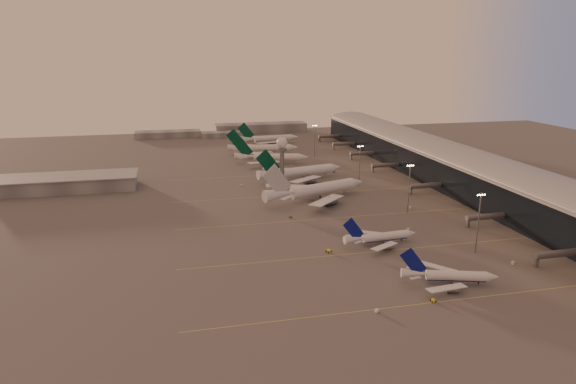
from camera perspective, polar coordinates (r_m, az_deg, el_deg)
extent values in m
plane|color=#4E4B4B|center=(196.45, 5.59, -8.15)|extent=(700.00, 700.00, 0.00)
cube|color=gold|center=(179.90, 18.55, -11.25)|extent=(180.00, 0.25, 0.02)
cube|color=gold|center=(215.76, 12.35, -6.24)|extent=(180.00, 0.25, 0.02)
cube|color=gold|center=(254.54, 8.06, -2.66)|extent=(180.00, 0.25, 0.02)
cube|color=gold|center=(295.09, 4.93, -0.03)|extent=(180.00, 0.25, 0.02)
cube|color=gold|center=(341.46, 2.35, 2.14)|extent=(180.00, 0.25, 0.02)
cube|color=black|center=(333.57, 17.29, 2.72)|extent=(36.00, 360.00, 18.00)
cylinder|color=gray|center=(331.82, 17.42, 4.23)|extent=(10.08, 360.00, 10.08)
cube|color=gray|center=(331.78, 17.42, 4.27)|extent=(40.00, 362.00, 0.80)
cylinder|color=slate|center=(220.35, 28.01, -6.05)|extent=(22.00, 2.80, 2.80)
cube|color=slate|center=(214.88, 25.90, -6.96)|extent=(1.20, 1.20, 4.40)
cylinder|color=slate|center=(254.30, 21.33, -2.55)|extent=(22.00, 2.80, 2.80)
cube|color=slate|center=(249.58, 19.38, -3.25)|extent=(1.20, 1.20, 4.40)
cylinder|color=slate|center=(301.69, 15.22, 0.70)|extent=(22.00, 2.80, 2.80)
cube|color=slate|center=(297.72, 13.49, 0.17)|extent=(1.20, 1.20, 4.40)
cylinder|color=slate|center=(350.49, 10.94, 2.97)|extent=(22.00, 2.80, 2.80)
cube|color=slate|center=(347.08, 9.41, 2.54)|extent=(1.20, 1.20, 4.40)
cylinder|color=slate|center=(388.36, 8.44, 4.29)|extent=(22.00, 2.80, 2.80)
cube|color=slate|center=(385.29, 7.04, 3.90)|extent=(1.20, 1.20, 4.40)
cylinder|color=slate|center=(427.01, 6.39, 5.36)|extent=(22.00, 2.80, 2.80)
cube|color=slate|center=(424.21, 5.10, 5.02)|extent=(1.20, 1.20, 4.40)
cylinder|color=slate|center=(464.36, 4.74, 6.21)|extent=(22.00, 2.80, 2.80)
cube|color=slate|center=(461.79, 3.55, 5.90)|extent=(1.20, 1.20, 4.40)
cube|color=slate|center=(324.65, -23.57, 0.87)|extent=(80.00, 25.00, 8.00)
cube|color=gray|center=(323.71, -23.65, 1.59)|extent=(82.00, 27.00, 0.60)
cylinder|color=slate|center=(304.71, -0.66, 2.65)|extent=(2.60, 2.60, 22.00)
cylinder|color=slate|center=(302.37, -0.67, 4.78)|extent=(5.20, 5.20, 1.20)
sphere|color=silver|center=(301.68, -0.67, 5.51)|extent=(6.40, 6.40, 6.40)
cylinder|color=slate|center=(301.07, -0.67, 6.20)|extent=(0.16, 0.16, 2.00)
cylinder|color=slate|center=(216.87, 20.39, -3.25)|extent=(0.56, 0.56, 25.00)
cube|color=slate|center=(213.54, 20.69, -0.20)|extent=(3.60, 0.25, 0.25)
sphere|color=#FFEABF|center=(212.82, 20.34, -0.32)|extent=(0.56, 0.56, 0.56)
sphere|color=#FFEABF|center=(213.37, 20.56, -0.31)|extent=(0.56, 0.56, 0.56)
sphere|color=#FFEABF|center=(213.92, 20.79, -0.29)|extent=(0.56, 0.56, 0.56)
sphere|color=#FFEABF|center=(214.47, 21.01, -0.27)|extent=(0.56, 0.56, 0.56)
cylinder|color=slate|center=(260.92, 13.29, 0.38)|extent=(0.56, 0.56, 25.00)
cube|color=slate|center=(258.16, 13.45, 2.96)|extent=(3.60, 0.25, 0.25)
sphere|color=#FFEABF|center=(257.58, 13.15, 2.86)|extent=(0.56, 0.56, 0.56)
sphere|color=#FFEABF|center=(258.02, 13.35, 2.87)|extent=(0.56, 0.56, 0.56)
sphere|color=#FFEABF|center=(258.46, 13.55, 2.87)|extent=(0.56, 0.56, 0.56)
sphere|color=#FFEABF|center=(258.91, 13.74, 2.88)|extent=(0.56, 0.56, 0.56)
cylinder|color=slate|center=(307.82, 7.96, 2.92)|extent=(0.56, 0.56, 25.00)
cube|color=slate|center=(305.48, 8.04, 5.12)|extent=(3.60, 0.25, 0.25)
sphere|color=#FFEABF|center=(305.02, 7.78, 5.04)|extent=(0.56, 0.56, 0.56)
sphere|color=#FFEABF|center=(305.37, 7.95, 5.04)|extent=(0.56, 0.56, 0.56)
sphere|color=#FFEABF|center=(305.73, 8.13, 5.05)|extent=(0.56, 0.56, 0.56)
sphere|color=#FFEABF|center=(306.09, 8.30, 5.05)|extent=(0.56, 0.56, 0.56)
cylinder|color=slate|center=(390.96, 2.96, 5.70)|extent=(0.56, 0.56, 25.00)
cube|color=slate|center=(389.12, 2.99, 7.44)|extent=(3.60, 0.25, 0.25)
sphere|color=#FFEABF|center=(388.76, 2.77, 7.38)|extent=(0.56, 0.56, 0.56)
sphere|color=#FFEABF|center=(389.04, 2.92, 7.38)|extent=(0.56, 0.56, 0.56)
sphere|color=#FFEABF|center=(389.31, 3.06, 7.39)|extent=(0.56, 0.56, 0.56)
sphere|color=#FFEABF|center=(389.59, 3.20, 7.39)|extent=(0.56, 0.56, 0.56)
cube|color=slate|center=(495.90, -13.18, 6.27)|extent=(60.00, 18.00, 6.00)
cube|color=slate|center=(513.38, -3.04, 7.13)|extent=(90.00, 20.00, 9.00)
cube|color=slate|center=(488.58, -7.27, 6.36)|extent=(40.00, 15.00, 5.00)
cylinder|color=silver|center=(188.82, 18.17, -8.96)|extent=(20.54, 9.44, 3.48)
cylinder|color=navy|center=(189.14, 18.15, -9.18)|extent=(19.86, 8.39, 2.51)
cone|color=silver|center=(192.15, 21.74, -8.88)|extent=(4.82, 4.50, 3.48)
cone|color=silver|center=(185.65, 13.78, -8.90)|extent=(9.22, 5.88, 3.48)
cube|color=silver|center=(180.35, 17.21, -10.28)|extent=(15.16, 6.08, 1.09)
cylinder|color=slate|center=(183.37, 17.81, -10.44)|extent=(4.45, 3.34, 2.26)
cube|color=slate|center=(182.96, 17.83, -10.16)|extent=(0.33, 0.30, 1.39)
cube|color=silver|center=(195.55, 16.13, -8.12)|extent=(12.82, 12.93, 1.09)
cylinder|color=slate|center=(194.91, 16.94, -8.78)|extent=(4.45, 3.34, 2.26)
cube|color=slate|center=(194.52, 16.96, -8.52)|extent=(0.33, 0.30, 1.39)
cube|color=navy|center=(183.88, 13.73, -7.67)|extent=(9.21, 3.16, 10.37)
cube|color=silver|center=(182.08, 13.99, -9.38)|extent=(4.13, 2.06, 0.23)
cube|color=silver|center=(189.19, 13.60, -8.38)|extent=(3.89, 3.80, 0.23)
cylinder|color=black|center=(191.81, 20.39, -9.56)|extent=(0.46, 0.46, 0.92)
cylinder|color=black|center=(191.15, 17.48, -9.36)|extent=(1.10, 0.74, 1.01)
cylinder|color=black|center=(187.60, 17.75, -9.87)|extent=(1.10, 0.74, 1.01)
cylinder|color=silver|center=(219.58, 10.76, -4.97)|extent=(20.56, 5.07, 3.46)
cylinder|color=navy|center=(219.85, 10.75, -5.17)|extent=(20.08, 4.07, 2.49)
cone|color=silver|center=(225.39, 13.49, -4.60)|extent=(4.20, 3.77, 3.46)
cone|color=silver|center=(213.20, 7.33, -5.33)|extent=(8.78, 4.13, 3.46)
cube|color=silver|center=(210.55, 10.65, -6.05)|extent=(14.24, 10.80, 1.09)
cylinder|color=slate|center=(213.89, 10.96, -6.17)|extent=(4.11, 2.56, 2.25)
cube|color=slate|center=(213.54, 10.98, -5.93)|extent=(0.29, 0.25, 1.39)
cube|color=silver|center=(224.66, 8.60, -4.56)|extent=(14.86, 8.98, 1.09)
cylinder|color=slate|center=(224.58, 9.38, -5.03)|extent=(4.11, 2.56, 2.25)
cube|color=slate|center=(224.25, 9.39, -4.80)|extent=(0.29, 0.25, 1.39)
cube|color=navy|center=(211.56, 7.27, -4.25)|extent=(9.50, 1.07, 10.33)
cube|color=silver|center=(209.87, 7.80, -5.66)|extent=(4.14, 3.27, 0.23)
cube|color=silver|center=(216.52, 6.90, -4.96)|extent=(4.21, 2.81, 0.23)
cylinder|color=black|center=(224.04, 12.48, -5.30)|extent=(0.46, 0.46, 0.91)
cylinder|color=black|center=(221.29, 10.11, -5.42)|extent=(1.04, 0.53, 1.00)
cylinder|color=black|center=(218.00, 10.60, -5.77)|extent=(1.04, 0.53, 1.00)
cylinder|color=silver|center=(281.55, 3.88, 0.15)|extent=(39.83, 19.29, 6.26)
cylinder|color=silver|center=(281.92, 3.87, -0.13)|extent=(38.48, 17.37, 4.50)
cone|color=silver|center=(295.99, 7.60, 0.80)|extent=(9.40, 8.49, 6.26)
cone|color=silver|center=(265.95, -1.05, -0.56)|extent=(17.92, 11.51, 6.26)
cube|color=silver|center=(263.41, 4.32, -1.19)|extent=(24.31, 25.70, 1.86)
cylinder|color=slate|center=(269.95, 4.63, -1.34)|extent=(8.66, 6.43, 4.07)
cube|color=slate|center=(269.54, 4.63, -1.05)|extent=(0.37, 0.34, 2.50)
cube|color=silver|center=(289.62, 0.36, 0.39)|extent=(29.40, 10.81, 1.86)
cylinder|color=slate|center=(289.73, 1.59, -0.13)|extent=(8.66, 6.43, 4.07)
cube|color=slate|center=(289.35, 1.59, 0.15)|extent=(0.37, 0.34, 2.50)
cube|color=#B1B3B9|center=(263.59, -1.21, 0.96)|extent=(16.46, 6.14, 18.57)
cube|color=silver|center=(259.43, -0.21, -0.94)|extent=(7.50, 7.57, 0.25)
cube|color=silver|center=(272.12, -1.97, -0.16)|extent=(8.03, 3.76, 0.25)
cylinder|color=black|center=(291.60, 6.27, -0.16)|extent=(0.50, 0.50, 1.01)
cylinder|color=black|center=(282.45, 3.07, -0.59)|extent=(1.21, 0.85, 1.11)
cylinder|color=black|center=(279.01, 3.60, -0.80)|extent=(1.21, 0.85, 1.11)
cylinder|color=silver|center=(323.77, 2.06, 2.16)|extent=(36.57, 14.24, 5.84)
cylinder|color=silver|center=(324.08, 2.05, 1.93)|extent=(35.48, 12.48, 4.21)
cone|color=silver|center=(334.50, 5.30, 2.53)|extent=(8.19, 7.33, 5.84)
cone|color=silver|center=(312.31, -2.08, 1.80)|extent=(16.14, 9.27, 5.84)
cube|color=silver|center=(306.87, 1.97, 1.22)|extent=(23.69, 22.04, 1.73)
cylinder|color=slate|center=(312.60, 2.36, 1.03)|extent=(7.71, 5.35, 3.80)
cube|color=slate|center=(312.26, 2.36, 1.27)|extent=(0.35, 0.32, 2.34)
cube|color=silver|center=(333.12, -0.56, 2.37)|extent=(26.99, 12.41, 1.73)
cylinder|color=slate|center=(332.49, 0.40, 1.92)|extent=(7.71, 5.35, 3.80)
cube|color=slate|center=(332.17, 0.40, 2.15)|extent=(0.35, 0.32, 2.34)
cube|color=#033623|center=(310.43, -2.22, 3.04)|extent=(15.70, 4.14, 17.29)
cube|color=silver|center=(306.00, -1.57, 1.55)|extent=(7.07, 6.50, 0.25)
cube|color=silver|center=(318.38, -2.65, 2.09)|extent=(7.41, 4.06, 0.25)
cylinder|color=black|center=(331.32, 4.14, 1.79)|extent=(0.50, 0.50, 1.01)
cylinder|color=black|center=(325.14, 1.41, 1.57)|extent=(1.20, 0.75, 1.11)
cylinder|color=black|center=(321.36, 1.78, 1.40)|extent=(1.20, 0.75, 1.11)
cylinder|color=silver|center=(368.81, -1.31, 3.74)|extent=(32.85, 12.53, 5.24)
cylinder|color=silver|center=(369.05, -1.31, 3.56)|extent=(31.88, 10.95, 3.78)
cone|color=silver|center=(368.87, 1.71, 3.74)|extent=(7.32, 6.54, 5.24)
cone|color=silver|center=(369.93, -4.89, 3.83)|extent=(14.47, 8.22, 5.24)
cube|color=silver|center=(355.91, -2.65, 3.15)|extent=(24.22, 11.32, 1.55)
cylinder|color=slate|center=(359.36, -1.99, 2.92)|extent=(6.90, 4.76, 3.41)
cube|color=slate|center=(359.10, -1.99, 3.11)|extent=(0.32, 0.28, 2.10)
cube|color=silver|center=(382.65, -2.46, 4.02)|extent=(21.36, 19.66, 1.55)
cylinder|color=slate|center=(379.77, -1.88, 3.60)|extent=(6.90, 4.76, 3.41)
cube|color=slate|center=(379.52, -1.88, 3.79)|extent=(0.32, 0.28, 2.10)
cube|color=#033623|center=(368.79, -5.02, 4.78)|extent=(14.12, 3.60, 15.52)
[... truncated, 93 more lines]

